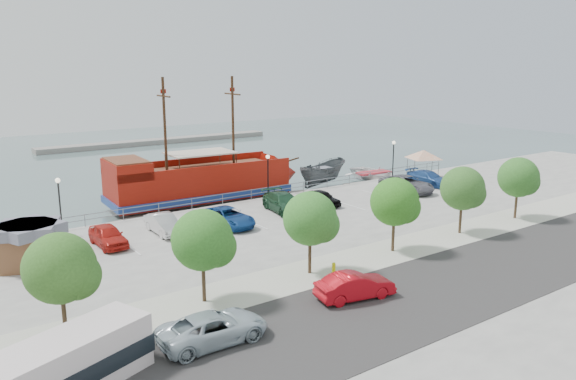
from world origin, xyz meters
TOP-DOWN VIEW (x-y plane):
  - ground at (0.00, 0.00)m, footprint 160.00×160.00m
  - land_slab at (0.00, -21.00)m, footprint 100.00×58.00m
  - street at (0.00, -16.00)m, footprint 100.00×8.00m
  - sidewalk at (0.00, -10.00)m, footprint 100.00×4.00m
  - seawall_railing at (0.00, 7.80)m, footprint 50.00×0.06m
  - far_shore at (10.00, 55.00)m, footprint 40.00×3.00m
  - pirate_ship at (-2.30, 12.67)m, footprint 20.19×6.55m
  - patrol_boat at (10.55, 11.65)m, footprint 7.27×3.90m
  - speedboat at (17.17, 10.54)m, footprint 5.48×7.23m
  - dock_west at (-12.62, 9.20)m, footprint 7.63×3.89m
  - dock_mid at (8.21, 9.20)m, footprint 7.14×3.71m
  - dock_east at (15.70, 9.20)m, footprint 6.84×2.75m
  - shed at (-21.25, 1.00)m, footprint 4.35×4.35m
  - canopy_tent at (19.44, 5.33)m, footprint 5.74×5.74m
  - street_van at (-16.71, -14.21)m, footprint 5.09×2.45m
  - street_sedan at (-8.29, -14.30)m, footprint 4.53×2.32m
  - shuttle_bus at (-22.98, -14.50)m, footprint 6.85×4.39m
  - fire_hydrant at (-6.80, -10.80)m, footprint 0.23×0.23m
  - lamp_post_left at (-18.00, 6.50)m, footprint 0.36×0.36m
  - lamp_post_mid at (0.00, 6.50)m, footprint 0.36×0.36m
  - lamp_post_right at (16.00, 6.50)m, footprint 0.36×0.36m
  - tree_a at (-21.85, -10.07)m, footprint 3.30×3.20m
  - tree_b at (-14.85, -10.07)m, footprint 3.30×3.20m
  - tree_c at (-7.85, -10.07)m, footprint 3.30×3.20m
  - tree_d at (-0.85, -10.07)m, footprint 3.30×3.20m
  - tree_e at (6.15, -10.07)m, footprint 3.30×3.20m
  - tree_f at (13.15, -10.07)m, footprint 3.30×3.20m
  - parked_car_a at (-16.05, 2.18)m, footprint 1.80×4.31m
  - parked_car_b at (-11.75, 2.69)m, footprint 1.60×4.38m
  - parked_car_c at (-6.96, 1.61)m, footprint 2.73×5.31m
  - parked_car_d at (-1.00, 2.56)m, footprint 3.09×5.78m
  - parked_car_e at (3.06, 2.49)m, footprint 1.68×3.95m
  - parked_car_g at (13.11, 1.79)m, footprint 2.70×5.77m
  - parked_car_h at (17.37, 2.76)m, footprint 2.04×5.01m

SIDE VIEW (x-z plane):
  - ground at x=0.00m, z-range -1.00..-1.00m
  - dock_east at x=15.70m, z-range -1.00..-0.62m
  - dock_mid at x=8.21m, z-range -1.00..-0.61m
  - dock_west at x=-12.62m, z-range -1.00..-0.58m
  - land_slab at x=0.00m, z-range -1.20..0.00m
  - far_shore at x=10.00m, z-range -1.00..-0.20m
  - speedboat at x=17.17m, z-range -1.00..0.41m
  - street at x=0.00m, z-range -0.01..0.03m
  - sidewalk at x=0.00m, z-range -0.01..0.04m
  - patrol_boat at x=10.55m, z-range -1.00..1.67m
  - fire_hydrant at x=-6.80m, z-range 0.03..0.70m
  - seawall_railing at x=0.00m, z-range 0.03..1.03m
  - parked_car_e at x=3.06m, z-range 0.00..1.33m
  - street_van at x=-16.71m, z-range 0.00..1.40m
  - street_sedan at x=-8.29m, z-range 0.00..1.42m
  - parked_car_c at x=-6.96m, z-range 0.00..1.43m
  - parked_car_b at x=-11.75m, z-range 0.00..1.43m
  - parked_car_h at x=17.37m, z-range 0.00..1.45m
  - parked_car_a at x=-16.05m, z-range 0.00..1.46m
  - parked_car_d at x=-1.00m, z-range 0.00..1.59m
  - parked_car_g at x=13.11m, z-range 0.00..1.60m
  - shuttle_bus at x=-22.98m, z-range -0.03..2.24m
  - pirate_ship at x=-2.30m, z-range -5.20..7.43m
  - shed at x=-21.25m, z-range 0.09..2.82m
  - lamp_post_left at x=-18.00m, z-range 0.80..5.08m
  - lamp_post_mid at x=0.00m, z-range 0.80..5.08m
  - lamp_post_right at x=16.00m, z-range 0.80..5.08m
  - canopy_tent at x=19.44m, z-range 1.34..4.95m
  - tree_a at x=-21.85m, z-range 0.80..5.80m
  - tree_b at x=-14.85m, z-range 0.80..5.80m
  - tree_c at x=-7.85m, z-range 0.80..5.80m
  - tree_d at x=-0.85m, z-range 0.80..5.80m
  - tree_e at x=6.15m, z-range 0.80..5.80m
  - tree_f at x=13.15m, z-range 0.80..5.80m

